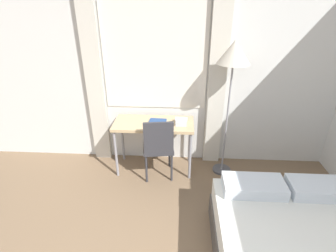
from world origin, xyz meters
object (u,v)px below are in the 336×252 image
standing_lamp (234,59)px  book (157,122)px  telephone (181,121)px  desk_chair (158,145)px  desk (154,127)px

standing_lamp → book: 1.26m
telephone → book: size_ratio=0.70×
desk_chair → telephone: size_ratio=5.30×
desk → standing_lamp: size_ratio=0.59×
telephone → book: telephone is taller
desk_chair → book: 0.32m
standing_lamp → book: standing_lamp is taller
book → desk_chair: bearing=-82.7°
desk → standing_lamp: (0.98, -0.01, 0.94)m
desk → telephone: bearing=-3.4°
desk → book: bearing=-3.1°
desk_chair → telephone: desk_chair is taller
standing_lamp → book: bearing=179.7°
book → telephone: bearing=-3.4°
desk → standing_lamp: 1.36m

